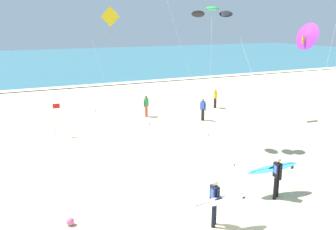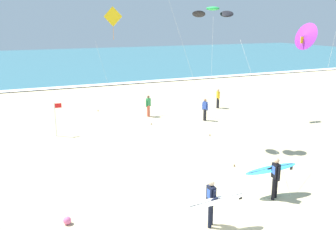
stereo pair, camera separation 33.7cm
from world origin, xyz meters
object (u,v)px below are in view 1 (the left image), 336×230
surfer_lead (217,200)px  bystander_yellow_top (215,98)px  kite_arc_emerald_low (212,12)px  lifeguard_flag (54,116)px  bystander_green_top (146,106)px  bystander_blue_top (203,109)px  surfer_trailing (275,171)px  kite_diamond_golden_far (110,19)px  kite_delta_violet_mid (306,37)px  beach_ball (70,221)px

surfer_lead → bystander_yellow_top: (9.92, 15.60, -0.23)m
kite_arc_emerald_low → lifeguard_flag: (-7.52, 5.54, -6.04)m
bystander_green_top → bystander_yellow_top: 6.17m
bystander_blue_top → lifeguard_flag: bearing=176.8°
lifeguard_flag → surfer_trailing: bearing=-61.5°
surfer_lead → surfer_trailing: (3.40, 1.07, 0.01)m
kite_diamond_golden_far → kite_arc_emerald_low: 10.32m
bystander_yellow_top → bystander_green_top: bearing=-177.7°
kite_delta_violet_mid → kite_diamond_golden_far: bearing=97.0°
lifeguard_flag → kite_arc_emerald_low: bearing=-36.4°
bystander_blue_top → bystander_yellow_top: size_ratio=1.00×
surfer_lead → surfer_trailing: bearing=17.5°
kite_diamond_golden_far → bystander_blue_top: kite_diamond_golden_far is taller
kite_diamond_golden_far → bystander_green_top: size_ratio=4.99×
kite_arc_emerald_low → lifeguard_flag: size_ratio=3.62×
kite_arc_emerald_low → bystander_green_top: (-0.61, 7.75, -6.49)m
kite_delta_violet_mid → bystander_blue_top: size_ratio=4.30×
surfer_trailing → bystander_yellow_top: surfer_trailing is taller
surfer_lead → beach_ball: (-4.45, 2.33, -0.90)m
surfer_lead → bystander_blue_top: (6.96, 12.58, -0.23)m
bystander_blue_top → lifeguard_flag: (-10.11, 0.56, 0.45)m
bystander_green_top → beach_ball: 15.40m
kite_diamond_golden_far → kite_arc_emerald_low: bearing=-76.3°
kite_arc_emerald_low → bystander_blue_top: size_ratio=4.78×
bystander_yellow_top → surfer_lead: bearing=-122.5°
bystander_blue_top → kite_arc_emerald_low: bearing=-117.5°
bystander_blue_top → kite_diamond_golden_far: bearing=135.0°
kite_delta_violet_mid → bystander_blue_top: bearing=76.1°
bystander_blue_top → bystander_green_top: bearing=139.3°
bystander_blue_top → bystander_green_top: 4.23m
kite_diamond_golden_far → lifeguard_flag: (-5.08, -4.48, -5.77)m
kite_delta_violet_mid → kite_arc_emerald_low: size_ratio=0.90×
surfer_lead → surfer_trailing: 3.56m
bystander_blue_top → lifeguard_flag: 10.14m
surfer_lead → kite_delta_violet_mid: 6.64m
bystander_blue_top → lifeguard_flag: size_ratio=0.76×
surfer_trailing → lifeguard_flag: size_ratio=1.09×
kite_diamond_golden_far → bystander_green_top: (1.83, -2.28, -6.22)m
bystander_blue_top → beach_ball: size_ratio=5.68×
bystander_yellow_top → kite_delta_violet_mid: bearing=-111.6°
surfer_trailing → beach_ball: bearing=170.8°
kite_delta_violet_mid → bystander_yellow_top: 16.97m
surfer_lead → surfer_trailing: size_ratio=0.98×
kite_arc_emerald_low → lifeguard_flag: 11.12m
surfer_trailing → kite_diamond_golden_far: size_ratio=0.29×
surfer_lead → beach_ball: 5.11m
lifeguard_flag → surfer_lead: bearing=-76.5°
kite_arc_emerald_low → bystander_yellow_top: size_ratio=4.78×
bystander_yellow_top → bystander_blue_top: bearing=-134.5°
kite_arc_emerald_low → bystander_yellow_top: 11.70m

